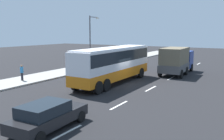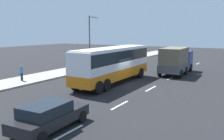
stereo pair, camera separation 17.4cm
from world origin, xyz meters
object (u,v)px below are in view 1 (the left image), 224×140
object	(u,v)px
pedestrian_near_curb	(74,64)
pedestrian_at_crossing	(22,72)
street_lamp	(91,38)
cargo_truck	(177,60)
car_red_compact	(130,62)
car_black_sedan	(48,115)
coach_bus	(113,61)

from	to	relation	value
pedestrian_near_curb	pedestrian_at_crossing	world-z (taller)	pedestrian_at_crossing
street_lamp	cargo_truck	bearing A→B (deg)	-78.64
car_red_compact	street_lamp	world-z (taller)	street_lamp
pedestrian_at_crossing	street_lamp	distance (m)	11.11
cargo_truck	pedestrian_at_crossing	world-z (taller)	cargo_truck
car_red_compact	cargo_truck	bearing A→B (deg)	-103.70
cargo_truck	car_black_sedan	size ratio (longest dim) A/B	1.59
pedestrian_near_curb	car_black_sedan	bearing A→B (deg)	26.91
pedestrian_near_curb	car_red_compact	bearing A→B (deg)	139.30
pedestrian_at_crossing	street_lamp	size ratio (longest dim) A/B	0.23
street_lamp	coach_bus	bearing A→B (deg)	-131.41
coach_bus	street_lamp	distance (m)	9.80
pedestrian_near_curb	pedestrian_at_crossing	xyz separation A→B (m)	(-7.37, 0.65, 0.04)
car_black_sedan	pedestrian_near_curb	world-z (taller)	pedestrian_near_curb
coach_bus	cargo_truck	bearing A→B (deg)	-24.16
pedestrian_near_curb	street_lamp	size ratio (longest dim) A/B	0.22
cargo_truck	pedestrian_near_curb	distance (m)	12.68
cargo_truck	pedestrian_near_curb	world-z (taller)	cargo_truck
street_lamp	car_red_compact	bearing A→B (deg)	-46.44
cargo_truck	car_red_compact	xyz separation A→B (m)	(1.60, 6.99, -0.92)
car_red_compact	car_black_sedan	bearing A→B (deg)	-165.08
coach_bus	pedestrian_near_curb	bearing A→B (deg)	67.58
car_red_compact	street_lamp	bearing A→B (deg)	132.73
car_black_sedan	coach_bus	bearing A→B (deg)	11.52
car_red_compact	pedestrian_at_crossing	size ratio (longest dim) A/B	2.62
coach_bus	cargo_truck	size ratio (longest dim) A/B	1.54
coach_bus	car_black_sedan	bearing A→B (deg)	-165.90
car_red_compact	car_black_sedan	world-z (taller)	car_black_sedan
cargo_truck	street_lamp	distance (m)	11.50
coach_bus	street_lamp	world-z (taller)	street_lamp
coach_bus	pedestrian_at_crossing	bearing A→B (deg)	116.97
car_black_sedan	pedestrian_at_crossing	distance (m)	13.71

